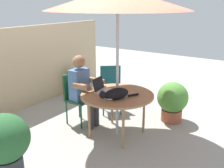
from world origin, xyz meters
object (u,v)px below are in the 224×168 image
Objects in this scene: chair_occupied at (76,94)px; patio_table at (117,97)px; chair_empty at (111,85)px; person_seated at (82,87)px; cat at (115,94)px; potted_plant_corner at (76,80)px; potted_plant_near_fence at (4,144)px; laptop at (101,87)px; potted_plant_by_chair at (172,100)px.

patio_table is at bearing -90.00° from chair_occupied.
chair_occupied is 0.81m from chair_empty.
chair_empty is 0.81m from person_seated.
cat is 2.48m from potted_plant_corner.
laptop is at bearing -5.34° from potted_plant_near_fence.
cat reaches higher than potted_plant_corner.
potted_plant_near_fence is (-1.71, 0.16, -0.27)m from laptop.
potted_plant_near_fence is (-2.51, -0.20, -0.04)m from chair_empty.
chair_occupied is 1.03m from cat.
chair_occupied is at bearing 165.14° from chair_empty.
chair_empty is 2.73× the size of laptop.
chair_empty is at bearing 24.26° from laptop.
potted_plant_corner is (1.35, 2.02, -0.46)m from cat.
chair_empty is at bearing 37.54° from cat.
potted_plant_corner is at bearing 59.31° from patio_table.
potted_plant_near_fence is at bearing 164.93° from patio_table.
chair_occupied reaches higher than cat.
chair_occupied is at bearing 90.00° from patio_table.
chair_occupied is 1.05× the size of potted_plant_near_fence.
cat is (-1.00, -0.77, 0.26)m from chair_empty.
laptop is at bearing -125.60° from potted_plant_corner.
laptop is at bearing 141.28° from potted_plant_by_chair.
chair_occupied reaches higher than potted_plant_by_chair.
patio_table is 1.89× the size of potted_plant_corner.
potted_plant_corner is at bearing 46.56° from person_seated.
potted_plant_by_chair is at bearing -79.04° from chair_empty.
person_seated is 0.42m from laptop.
chair_occupied is 1.54× the size of cat.
chair_occupied is 1.47× the size of potted_plant_corner.
chair_empty reaches higher than potted_plant_by_chair.
potted_plant_corner is at bearing 87.10° from potted_plant_by_chair.
chair_empty is 2.52m from potted_plant_near_fence.
patio_table is 1.58× the size of potted_plant_by_chair.
chair_occupied is 0.62m from laptop.
patio_table is 0.93× the size of person_seated.
laptop is 0.45m from cat.
patio_table is at bearing -139.69° from chair_empty.
cat is at bearing -154.71° from patio_table.
chair_occupied and chair_empty have the same top height.
potted_plant_near_fence is (-1.73, -0.25, -0.21)m from person_seated.
laptop is (-0.80, -0.36, 0.24)m from chair_empty.
potted_plant_by_chair is at bearing -19.02° from cat.
patio_table is 0.27m from cat.
patio_table is at bearing 25.29° from cat.
potted_plant_near_fence reaches higher than patio_table.
patio_table is 0.33m from laptop.
potted_plant_by_chair is 1.19× the size of potted_plant_corner.
person_seated is at bearing -133.44° from potted_plant_corner.
potted_plant_near_fence reaches higher than potted_plant_corner.
laptop is at bearing -155.74° from chair_empty.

